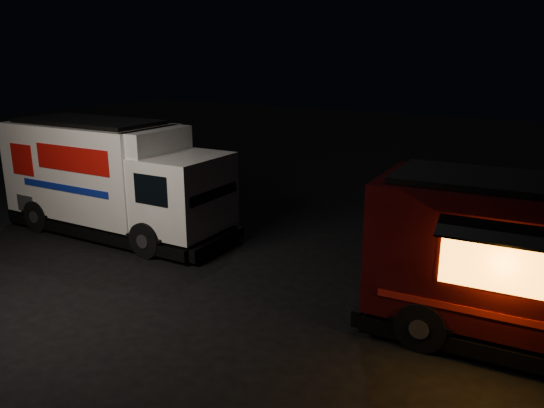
{
  "coord_description": "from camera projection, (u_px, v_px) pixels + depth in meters",
  "views": [
    {
      "loc": [
        8.37,
        -9.32,
        5.37
      ],
      "look_at": [
        0.99,
        2.0,
        1.56
      ],
      "focal_mm": 35.0,
      "sensor_mm": 36.0,
      "label": 1
    }
  ],
  "objects": [
    {
      "name": "white_truck",
      "position": [
        117.0,
        178.0,
        16.15
      ],
      "size": [
        7.81,
        3.05,
        3.48
      ],
      "primitive_type": null,
      "rotation": [
        0.0,
        0.0,
        0.06
      ],
      "color": "white",
      "rests_on": "ground"
    },
    {
      "name": "ground",
      "position": [
        196.0,
        276.0,
        13.37
      ],
      "size": [
        80.0,
        80.0,
        0.0
      ],
      "primitive_type": "plane",
      "color": "black",
      "rests_on": "ground"
    }
  ]
}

